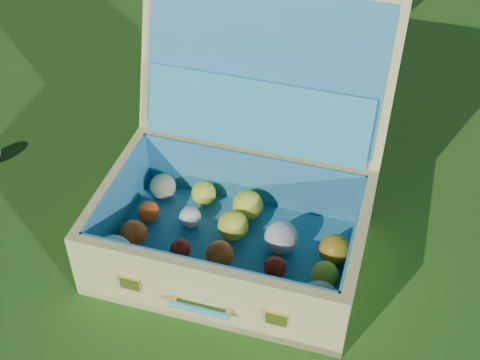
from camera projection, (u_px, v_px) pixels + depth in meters
ground at (197, 205)px, 1.83m from camera, size 60.00×60.00×0.00m
suitcase at (241, 185)px, 1.64m from camera, size 0.65×0.63×0.60m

